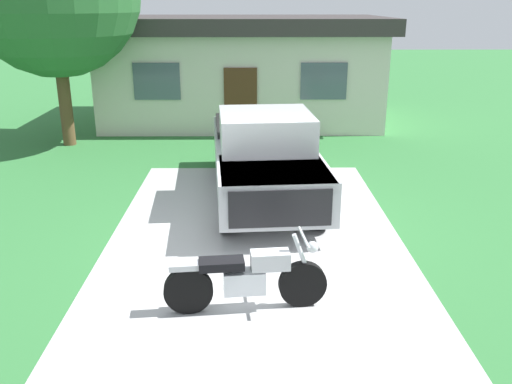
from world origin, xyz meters
TOP-DOWN VIEW (x-y plane):
  - ground_plane at (0.00, 0.00)m, footprint 80.00×80.00m
  - driveway_pad at (0.00, 0.00)m, footprint 5.15×8.97m
  - motorcycle at (-0.13, -2.18)m, footprint 2.21×0.70m
  - pickup_truck at (0.19, 2.40)m, footprint 2.41×5.75m
  - neighbor_house at (-0.37, 10.43)m, footprint 9.60×5.60m

SIDE VIEW (x-z plane):
  - ground_plane at x=0.00m, z-range 0.00..0.00m
  - driveway_pad at x=0.00m, z-range 0.00..0.01m
  - motorcycle at x=-0.13m, z-range -0.07..1.02m
  - pickup_truck at x=0.19m, z-range 0.00..1.90m
  - neighbor_house at x=-0.37m, z-range 0.04..3.54m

